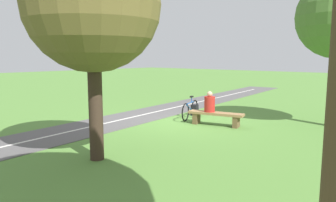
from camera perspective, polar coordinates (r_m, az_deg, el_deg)
The scene contains 8 objects.
ground_plane at distance 11.35m, azimuth 2.47°, elevation -3.65°, with size 80.00×80.00×0.00m, color #548438.
paved_path at distance 9.93m, azimuth -19.42°, elevation -5.74°, with size 2.11×36.00×0.02m, color #565454.
path_centre_line at distance 9.93m, azimuth -19.43°, elevation -5.68°, with size 0.10×32.00×0.00m, color silver.
bench at distance 10.75m, azimuth 8.51°, elevation -2.70°, with size 1.89×0.83×0.44m.
person_seated at distance 10.75m, azimuth 7.43°, elevation -0.40°, with size 0.43×0.43×0.69m.
bicycle at distance 11.76m, azimuth 3.98°, elevation -1.53°, with size 0.50×1.56×0.83m.
backpack at distance 12.51m, azimuth 4.75°, elevation -1.62°, with size 0.32×0.33×0.42m.
tree_far_left at distance 7.16m, azimuth -13.32°, elevation 16.35°, with size 2.89×2.89×4.82m.
Camera 1 is at (-6.92, 8.71, 2.28)m, focal length 34.20 mm.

